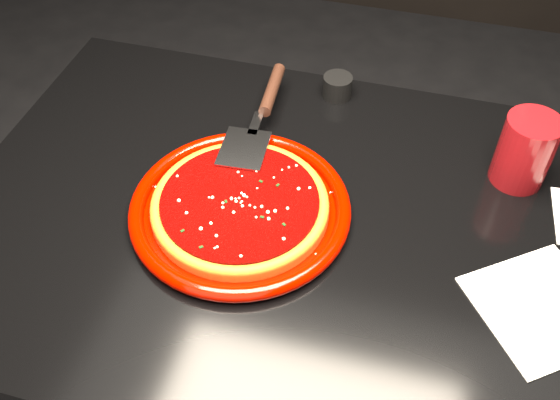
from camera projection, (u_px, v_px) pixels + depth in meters
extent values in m
cube|color=black|center=(304.00, 338.00, 1.30)|extent=(1.20, 0.80, 0.75)
cylinder|color=#840600|center=(240.00, 208.00, 1.03)|extent=(0.46, 0.46, 0.03)
cylinder|color=#8C5014|center=(240.00, 207.00, 1.03)|extent=(0.37, 0.37, 0.01)
torus|color=#8C5014|center=(240.00, 204.00, 1.02)|extent=(0.37, 0.37, 0.02)
cylinder|color=#680200|center=(240.00, 202.00, 1.02)|extent=(0.33, 0.33, 0.01)
cylinder|color=maroon|center=(525.00, 151.00, 1.05)|extent=(0.12, 0.12, 0.13)
cube|color=white|center=(542.00, 308.00, 0.91)|extent=(0.25, 0.25, 0.00)
cylinder|color=black|center=(337.00, 87.00, 1.24)|extent=(0.07, 0.07, 0.04)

